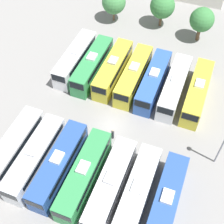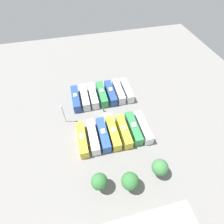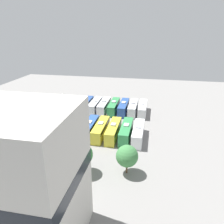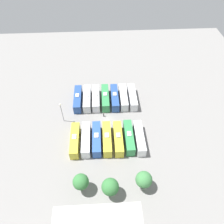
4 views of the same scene
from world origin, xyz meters
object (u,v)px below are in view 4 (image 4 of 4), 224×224
(bus_4, at_px, (96,98))
(light_pole, at_px, (61,110))
(worker_person, at_px, (104,115))
(bus_2, at_px, (115,98))
(bus_0, at_px, (132,97))
(tree_2, at_px, (81,182))
(bus_5, at_px, (87,98))
(bus_11, at_px, (97,139))
(tree_1, at_px, (110,187))
(bus_7, at_px, (139,138))
(bus_10, at_px, (107,139))
(bus_3, at_px, (105,98))
(bus_1, at_px, (123,97))
(bus_8, at_px, (129,137))
(bus_13, at_px, (75,140))
(bus_9, at_px, (118,139))
(bus_12, at_px, (86,139))
(bus_6, at_px, (78,99))
(tree_0, at_px, (144,180))

(bus_4, xyz_separation_m, light_pole, (10.49, 8.23, 3.51))
(worker_person, distance_m, light_pole, 13.75)
(bus_2, distance_m, light_pole, 19.12)
(bus_0, xyz_separation_m, tree_2, (16.35, 31.08, 2.17))
(bus_5, height_order, bus_11, same)
(bus_0, distance_m, worker_person, 12.30)
(worker_person, relative_size, tree_1, 0.28)
(bus_7, relative_size, bus_10, 1.00)
(bus_7, bearing_deg, bus_3, -61.85)
(bus_1, xyz_separation_m, bus_8, (-0.06, 17.15, 0.00))
(bus_13, bearing_deg, bus_1, -132.24)
(bus_11, bearing_deg, worker_person, -102.86)
(bus_3, xyz_separation_m, tree_2, (6.97, 31.20, 2.17))
(bus_9, relative_size, bus_10, 1.00)
(bus_0, distance_m, tree_2, 35.18)
(bus_11, height_order, bus_12, same)
(bus_2, distance_m, bus_13, 21.38)
(bus_7, xyz_separation_m, tree_1, (9.31, 15.31, 2.13))
(bus_5, distance_m, light_pole, 11.60)
(bus_6, relative_size, bus_9, 1.00)
(bus_2, bearing_deg, bus_9, 89.76)
(bus_1, xyz_separation_m, bus_4, (9.54, -0.02, 0.00))
(bus_6, bearing_deg, bus_8, 132.82)
(bus_2, xyz_separation_m, bus_11, (6.37, 17.07, 0.00))
(bus_10, xyz_separation_m, worker_person, (0.68, -10.34, -0.97))
(bus_5, bearing_deg, bus_13, 79.61)
(bus_3, height_order, bus_8, same)
(bus_5, bearing_deg, bus_0, 179.67)
(tree_2, bearing_deg, bus_4, -96.80)
(bus_1, height_order, bus_2, same)
(bus_0, xyz_separation_m, bus_5, (15.66, -0.09, 0.00))
(bus_6, distance_m, worker_person, 11.14)
(bus_9, height_order, tree_1, tree_1)
(bus_4, relative_size, bus_7, 1.00)
(bus_0, height_order, bus_8, same)
(bus_3, bearing_deg, bus_5, 0.25)
(bus_7, xyz_separation_m, bus_11, (12.50, -0.33, 0.00))
(bus_9, distance_m, light_pole, 19.59)
(bus_8, bearing_deg, bus_0, -100.08)
(bus_4, relative_size, bus_6, 1.00)
(bus_0, xyz_separation_m, bus_4, (12.62, -0.16, 0.00))
(bus_0, distance_m, bus_9, 18.42)
(bus_1, relative_size, bus_8, 1.00)
(bus_10, height_order, tree_1, tree_1)
(bus_13, distance_m, light_pole, 10.67)
(bus_4, relative_size, tree_2, 1.84)
(bus_3, relative_size, tree_1, 1.82)
(bus_2, height_order, tree_2, tree_2)
(bus_5, distance_m, bus_7, 23.47)
(bus_9, relative_size, tree_0, 1.91)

